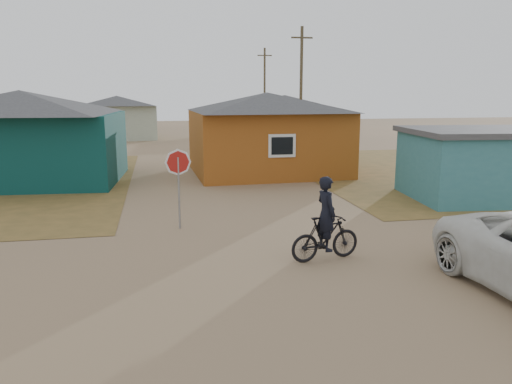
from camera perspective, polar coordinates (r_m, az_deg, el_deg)
The scene contains 12 objects.
ground at distance 10.91m, azimuth 4.14°, elevation -9.75°, with size 120.00×120.00×0.00m, color #917353.
grass_ne at distance 28.55m, azimuth 24.91°, elevation 2.43°, with size 20.00×18.00×0.00m, color brown.
house_teal at distance 24.09m, azimuth -25.09°, elevation 5.86°, with size 8.93×7.08×4.00m.
house_yellow at distance 24.45m, azimuth 1.27°, elevation 6.87°, with size 7.72×6.76×3.90m.
shed_turquoise at distance 20.55m, azimuth 25.55°, elevation 2.96°, with size 6.71×4.93×2.60m.
house_pale_west at distance 43.98m, azimuth -15.53°, elevation 8.29°, with size 7.04×6.15×3.60m.
house_beige_east at distance 51.45m, azimuth 3.26°, elevation 9.07°, with size 6.95×6.05×3.60m.
house_pale_north at distance 56.98m, azimuth -22.76°, elevation 8.33°, with size 6.28×5.81×3.40m.
utility_pole_near at distance 33.12m, azimuth 5.17°, elevation 11.71°, with size 1.40×0.20×8.00m.
utility_pole_far at distance 48.89m, azimuth 0.99°, elevation 11.64°, with size 1.40×0.20×8.00m.
stop_sign at distance 14.44m, azimuth -8.88°, elevation 2.49°, with size 0.76×0.20×2.34m.
cyclist at distance 11.88m, azimuth 7.96°, elevation -4.32°, with size 1.85×0.85×2.02m.
Camera 1 is at (-2.72, -9.81, 3.93)m, focal length 35.00 mm.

